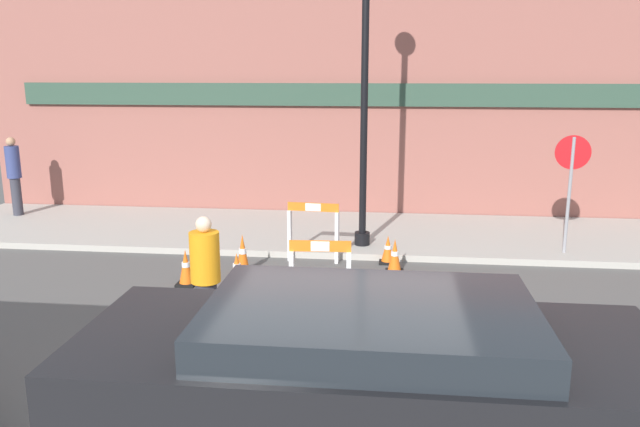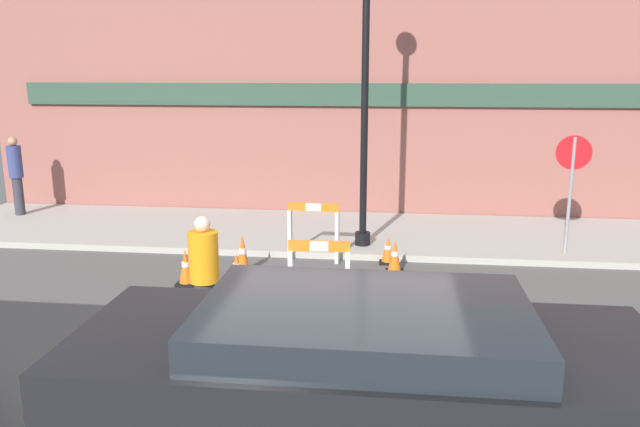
# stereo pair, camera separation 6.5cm
# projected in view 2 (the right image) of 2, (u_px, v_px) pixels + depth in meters

# --- Properties ---
(ground_plane) EXTENTS (60.00, 60.00, 0.00)m
(ground_plane) POSITION_uv_depth(u_px,v_px,m) (340.00, 382.00, 6.82)
(ground_plane) COLOR #565451
(sidewalk_slab) EXTENTS (18.00, 3.39, 0.12)m
(sidewalk_slab) POSITION_uv_depth(u_px,v_px,m) (366.00, 233.00, 12.80)
(sidewalk_slab) COLOR #ADA89E
(sidewalk_slab) RESTS_ON ground_plane
(storefront_facade) EXTENTS (18.00, 0.22, 5.50)m
(storefront_facade) POSITION_uv_depth(u_px,v_px,m) (372.00, 97.00, 13.91)
(storefront_facade) COLOR #93564C
(storefront_facade) RESTS_ON ground_plane
(streetlamp_post) EXTENTS (0.44, 0.44, 5.61)m
(streetlamp_post) POSITION_uv_depth(u_px,v_px,m) (366.00, 49.00, 10.95)
(streetlamp_post) COLOR black
(streetlamp_post) RESTS_ON sidewalk_slab
(stop_sign) EXTENTS (0.59, 0.12, 2.11)m
(stop_sign) POSITION_uv_depth(u_px,v_px,m) (572.00, 175.00, 10.91)
(stop_sign) COLOR gray
(stop_sign) RESTS_ON sidewalk_slab
(barricade_0) EXTENTS (0.83, 0.17, 1.14)m
(barricade_0) POSITION_uv_depth(u_px,v_px,m) (319.00, 279.00, 8.33)
(barricade_0) COLOR white
(barricade_0) RESTS_ON ground_plane
(barricade_1) EXTENTS (0.92, 0.20, 1.07)m
(barricade_1) POSITION_uv_depth(u_px,v_px,m) (313.00, 230.00, 11.00)
(barricade_1) COLOR white
(barricade_1) RESTS_ON ground_plane
(traffic_cone_0) EXTENTS (0.30, 0.30, 0.50)m
(traffic_cone_0) POSITION_uv_depth(u_px,v_px,m) (388.00, 250.00, 10.97)
(traffic_cone_0) COLOR black
(traffic_cone_0) RESTS_ON ground_plane
(traffic_cone_1) EXTENTS (0.30, 0.30, 0.68)m
(traffic_cone_1) POSITION_uv_depth(u_px,v_px,m) (243.00, 254.00, 10.40)
(traffic_cone_1) COLOR black
(traffic_cone_1) RESTS_ON ground_plane
(traffic_cone_2) EXTENTS (0.30, 0.30, 0.59)m
(traffic_cone_2) POSITION_uv_depth(u_px,v_px,m) (186.00, 268.00, 9.86)
(traffic_cone_2) COLOR black
(traffic_cone_2) RESTS_ON ground_plane
(traffic_cone_3) EXTENTS (0.30, 0.30, 0.59)m
(traffic_cone_3) POSITION_uv_depth(u_px,v_px,m) (395.00, 257.00, 10.43)
(traffic_cone_3) COLOR black
(traffic_cone_3) RESTS_ON ground_plane
(traffic_cone_4) EXTENTS (0.30, 0.30, 0.48)m
(traffic_cone_4) POSITION_uv_depth(u_px,v_px,m) (237.00, 268.00, 10.00)
(traffic_cone_4) COLOR black
(traffic_cone_4) RESTS_ON ground_plane
(traffic_cone_5) EXTENTS (0.30, 0.30, 0.63)m
(traffic_cone_5) POSITION_uv_depth(u_px,v_px,m) (263.00, 290.00, 8.81)
(traffic_cone_5) COLOR black
(traffic_cone_5) RESTS_ON ground_plane
(person_worker) EXTENTS (0.49, 0.49, 1.60)m
(person_worker) POSITION_uv_depth(u_px,v_px,m) (204.00, 275.00, 7.76)
(person_worker) COLOR #33333D
(person_worker) RESTS_ON ground_plane
(person_pedestrian) EXTENTS (0.35, 0.35, 1.77)m
(person_pedestrian) POSITION_uv_depth(u_px,v_px,m) (16.00, 173.00, 14.00)
(person_pedestrian) COLOR #33333D
(person_pedestrian) RESTS_ON sidewalk_slab
(parked_car_1) EXTENTS (4.31, 1.89, 1.70)m
(parked_car_1) POSITION_uv_depth(u_px,v_px,m) (364.00, 397.00, 4.64)
(parked_car_1) COLOR black
(parked_car_1) RESTS_ON ground_plane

